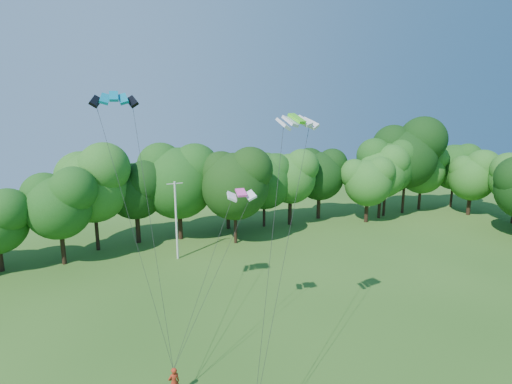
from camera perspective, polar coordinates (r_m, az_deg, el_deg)
name	(u,v)px	position (r m, az deg, el deg)	size (l,w,h in m)	color
utility_pole	(176,220)	(43.31, -11.33, -3.91)	(1.70, 0.21, 8.50)	silver
kite_flyer_left	(174,383)	(25.22, -11.63, -25.11)	(0.67, 0.44, 1.84)	#A12A14
kite_teal	(114,96)	(27.09, -19.66, 12.76)	(2.80, 1.42, 0.70)	#047491
kite_green	(297,119)	(22.82, 5.86, 10.40)	(2.62, 1.58, 0.59)	#4ED820
kite_pink	(241,193)	(26.62, -2.15, -0.10)	(2.00, 1.15, 0.43)	#FE46B5
tree_back_center	(235,178)	(46.72, -3.03, 1.98)	(8.75, 8.75, 12.73)	black
tree_back_east	(382,172)	(60.72, 17.50, 2.75)	(7.60, 7.60, 11.06)	#3A2A17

